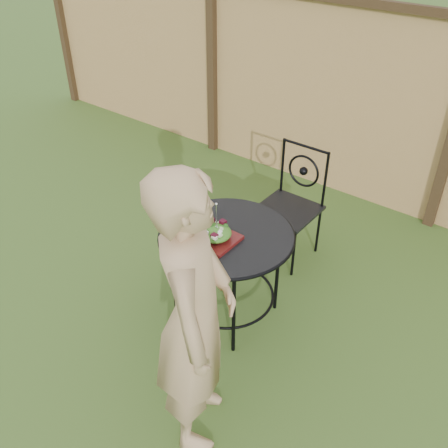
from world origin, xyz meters
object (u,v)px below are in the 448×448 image
object	(u,v)px
patio_chair	(292,202)
patio_table	(226,250)
diner	(195,318)
salad_plate	(216,239)

from	to	relation	value
patio_chair	patio_table	bearing A→B (deg)	-87.69
diner	salad_plate	world-z (taller)	diner
diner	salad_plate	size ratio (longest dim) A/B	6.37
patio_chair	salad_plate	xyz separation A→B (m)	(0.03, -1.03, 0.23)
patio_table	patio_chair	xyz separation A→B (m)	(-0.04, 0.92, -0.08)
patio_chair	diner	size ratio (longest dim) A/B	0.55
diner	patio_chair	bearing A→B (deg)	-18.41
patio_table	salad_plate	bearing A→B (deg)	-94.56
diner	salad_plate	bearing A→B (deg)	-1.89
patio_table	patio_chair	world-z (taller)	patio_chair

